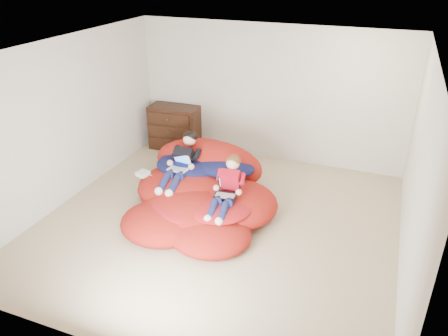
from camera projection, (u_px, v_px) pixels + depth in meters
room_shell at (218, 210)px, 6.33m from camera, size 5.10×5.10×2.77m
dresser at (175, 127)px, 8.70m from camera, size 1.00×0.58×0.87m
beanbag_pile at (201, 193)px, 6.69m from camera, size 2.33×2.48×0.89m
cream_pillow at (196, 148)px, 7.32m from camera, size 0.47×0.30×0.30m
older_boy at (182, 160)px, 6.81m from camera, size 0.33×1.12×0.67m
younger_boy at (228, 185)px, 6.16m from camera, size 0.32×0.93×0.69m
laptop_white at (180, 165)px, 6.76m from camera, size 0.32×0.33×0.21m
laptop_black at (227, 190)px, 6.17m from camera, size 0.34×0.33×0.23m
power_adapter at (143, 174)px, 6.92m from camera, size 0.22×0.22×0.07m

